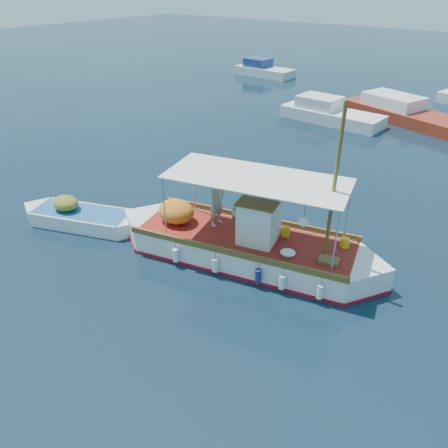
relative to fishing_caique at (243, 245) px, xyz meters
The scene contains 6 objects.
ground 0.90m from the fishing_caique, 23.15° to the right, with size 160.00×160.00×0.00m, color black.
fishing_caique is the anchor object (origin of this frame).
dinghy 6.93m from the fishing_caique, 163.28° to the right, with size 5.14×2.84×1.34m.
bg_boat_nw 18.06m from the fishing_caique, 105.76° to the left, with size 7.13×2.82×1.80m.
bg_boat_n 20.58m from the fishing_caique, 91.91° to the left, with size 10.13×5.84×1.80m.
bg_boat_far_w 32.65m from the fishing_caique, 121.39° to the left, with size 6.06×2.65×1.80m.
Camera 1 is at (6.72, -10.58, 8.94)m, focal length 35.00 mm.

